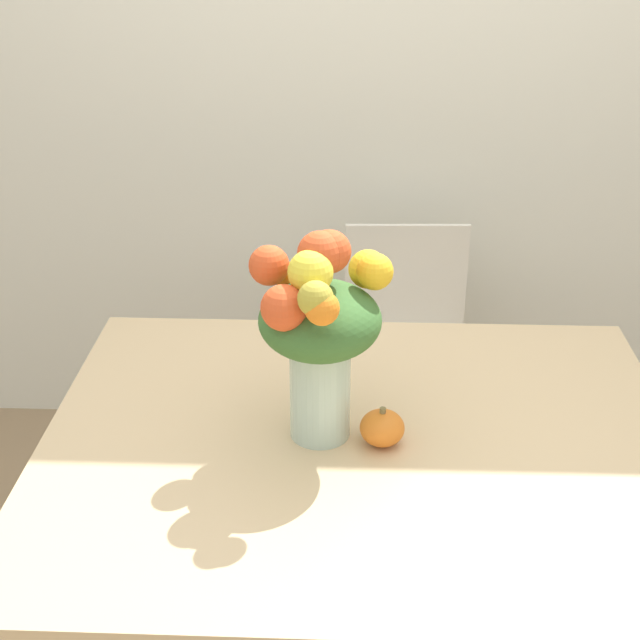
# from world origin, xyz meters

# --- Properties ---
(wall_back) EXTENTS (8.00, 0.06, 2.70)m
(wall_back) POSITION_xyz_m (0.00, 1.31, 1.35)
(wall_back) COLOR silver
(wall_back) RESTS_ON ground_plane
(dining_table) EXTENTS (1.42, 1.16, 0.76)m
(dining_table) POSITION_xyz_m (0.00, 0.00, 0.68)
(dining_table) COLOR #D1B284
(dining_table) RESTS_ON ground_plane
(flower_vase) EXTENTS (0.30, 0.32, 0.48)m
(flower_vase) POSITION_xyz_m (-0.10, 0.02, 1.03)
(flower_vase) COLOR #B2CCBC
(flower_vase) RESTS_ON dining_table
(pumpkin) EXTENTS (0.10, 0.10, 0.09)m
(pumpkin) POSITION_xyz_m (0.04, -0.01, 0.80)
(pumpkin) COLOR orange
(pumpkin) RESTS_ON dining_table
(dining_chair_near_window) EXTENTS (0.44, 0.44, 0.88)m
(dining_chair_near_window) POSITION_xyz_m (0.15, 0.91, 0.46)
(dining_chair_near_window) COLOR silver
(dining_chair_near_window) RESTS_ON ground_plane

